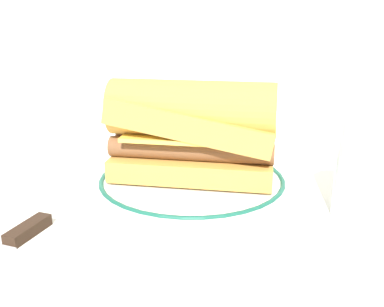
% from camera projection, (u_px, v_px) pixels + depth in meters
% --- Properties ---
extents(ground_plane, '(1.50, 1.50, 0.00)m').
position_uv_depth(ground_plane, '(209.00, 198.00, 0.53)').
color(ground_plane, silver).
extents(plate, '(0.25, 0.25, 0.01)m').
position_uv_depth(plate, '(192.00, 181.00, 0.56)').
color(plate, white).
rests_on(plate, ground_plane).
extents(sausage_sandwich, '(0.21, 0.10, 0.12)m').
position_uv_depth(sausage_sandwich, '(192.00, 128.00, 0.54)').
color(sausage_sandwich, gold).
rests_on(sausage_sandwich, plate).
extents(drinking_glass, '(0.06, 0.06, 0.11)m').
position_uv_depth(drinking_glass, '(366.00, 176.00, 0.47)').
color(drinking_glass, silver).
rests_on(drinking_glass, ground_plane).
extents(butter_knife, '(0.06, 0.16, 0.01)m').
position_uv_depth(butter_knife, '(0.00, 250.00, 0.41)').
color(butter_knife, silver).
rests_on(butter_knife, ground_plane).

